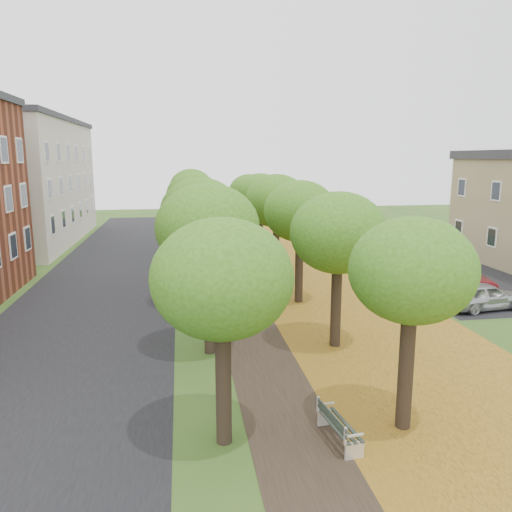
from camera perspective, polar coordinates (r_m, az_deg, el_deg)
name	(u,v)px	position (r m, az deg, el deg)	size (l,w,h in m)	color
ground	(308,434)	(13.89, 6.00, -19.63)	(120.00, 120.00, 0.00)	#2D4C19
street_asphalt	(100,294)	(27.80, -17.42, -4.14)	(8.00, 70.00, 0.01)	black
footpath	(240,288)	(27.64, -1.84, -3.71)	(3.20, 70.00, 0.01)	black
leaf_verge	(327,285)	(28.64, 8.16, -3.29)	(7.50, 70.00, 0.01)	#B57821
parking_lot	(457,276)	(32.93, 21.96, -2.10)	(9.00, 16.00, 0.01)	black
tree_row_west	(198,210)	(26.68, -6.62, 5.24)	(3.59, 33.59, 5.94)	black
tree_row_east	(287,209)	(27.27, 3.56, 5.42)	(3.59, 33.59, 5.94)	black
building_cream	(11,181)	(46.67, -26.17, 7.72)	(10.30, 20.30, 10.40)	beige
bench	(338,426)	(13.49, 9.32, -18.59)	(0.75, 1.82, 0.84)	#252F27
car_silver	(484,296)	(26.08, 24.59, -4.14)	(1.57, 3.91, 1.33)	#B9B9BE
car_red	(454,282)	(28.24, 21.70, -2.75)	(1.46, 4.20, 1.38)	maroon
car_grey	(438,273)	(29.65, 20.09, -1.85)	(2.15, 5.29, 1.54)	#37373C
car_white	(428,262)	(33.35, 19.09, -0.64)	(2.08, 4.51, 1.25)	white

